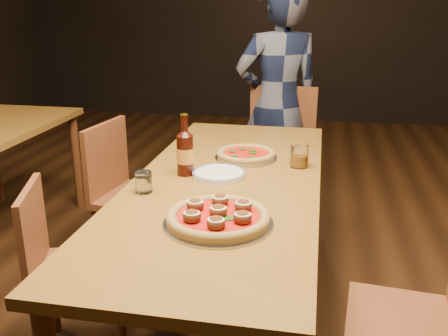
% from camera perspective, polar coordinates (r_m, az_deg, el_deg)
% --- Properties ---
extents(ground, '(9.00, 9.00, 0.00)m').
position_cam_1_polar(ground, '(2.51, 0.23, -17.63)').
color(ground, black).
extents(table_main, '(0.80, 2.00, 0.75)m').
position_cam_1_polar(table_main, '(2.18, 0.25, -3.11)').
color(table_main, brown).
rests_on(table_main, ground).
extents(chair_main_nw, '(0.49, 0.49, 0.82)m').
position_cam_1_polar(chair_main_nw, '(2.24, -15.96, -10.98)').
color(chair_main_nw, brown).
rests_on(chair_main_nw, ground).
extents(chair_main_sw, '(0.47, 0.47, 0.89)m').
position_cam_1_polar(chair_main_sw, '(2.84, -9.72, -3.19)').
color(chair_main_sw, brown).
rests_on(chair_main_sw, ground).
extents(chair_main_e, '(0.42, 0.42, 0.82)m').
position_cam_1_polar(chair_main_e, '(1.96, 19.69, -15.98)').
color(chair_main_e, brown).
rests_on(chair_main_e, ground).
extents(chair_end, '(0.50, 0.50, 0.98)m').
position_cam_1_polar(chair_end, '(3.33, 5.99, 1.13)').
color(chair_end, brown).
rests_on(chair_end, ground).
extents(pizza_meatball, '(0.38, 0.38, 0.07)m').
position_cam_1_polar(pizza_meatball, '(1.73, -0.67, -5.61)').
color(pizza_meatball, '#B7B7BF').
rests_on(pizza_meatball, table_main).
extents(pizza_margherita, '(0.31, 0.31, 0.04)m').
position_cam_1_polar(pizza_margherita, '(2.45, 2.53, 1.55)').
color(pizza_margherita, '#B7B7BF').
rests_on(pizza_margherita, table_main).
extents(plate_stack, '(0.23, 0.23, 0.02)m').
position_cam_1_polar(plate_stack, '(2.19, -0.58, -0.70)').
color(plate_stack, white).
rests_on(plate_stack, table_main).
extents(beer_bottle, '(0.08, 0.08, 0.27)m').
position_cam_1_polar(beer_bottle, '(2.20, -4.46, 1.63)').
color(beer_bottle, black).
rests_on(beer_bottle, table_main).
extents(water_glass, '(0.07, 0.07, 0.09)m').
position_cam_1_polar(water_glass, '(2.03, -9.18, -1.59)').
color(water_glass, white).
rests_on(water_glass, table_main).
extents(amber_glass, '(0.08, 0.08, 0.10)m').
position_cam_1_polar(amber_glass, '(2.34, 8.61, 1.37)').
color(amber_glass, '#A66512').
rests_on(amber_glass, table_main).
extents(diner, '(0.69, 0.58, 1.62)m').
position_cam_1_polar(diner, '(3.43, 6.15, 7.10)').
color(diner, black).
rests_on(diner, ground).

